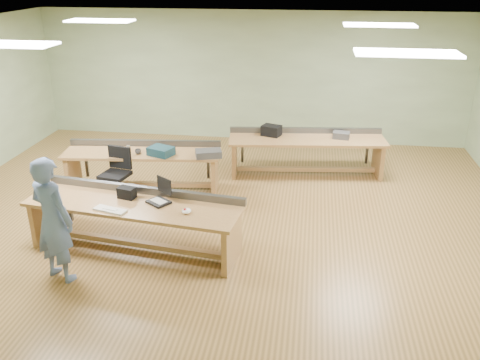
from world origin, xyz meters
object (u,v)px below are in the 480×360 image
Objects in this scene: person at (53,220)px; camera_bag at (127,193)px; workbench_back at (306,147)px; parts_bin_teal at (161,151)px; parts_bin_grey at (208,153)px; drinks_can at (128,149)px; workbench_mid at (143,161)px; task_chair at (117,182)px; laptop_base at (159,202)px; mug at (138,151)px; workbench_front at (135,214)px.

person is 7.06× the size of camera_bag.
parts_bin_teal is (-2.59, -1.36, 0.26)m from workbench_back.
parts_bin_grey is 1.50m from drinks_can.
workbench_mid is 3.03× the size of task_chair.
camera_bag is 1.68m from task_chair.
drinks_can is at bearing 173.48° from parts_bin_teal.
workbench_mid is 6.45× the size of parts_bin_grey.
person is 5.68× the size of laptop_base.
workbench_mid is at bearing -164.77° from workbench_back.
laptop_base is 2.02m from task_chair.
parts_bin_teal reaches higher than workbench_back.
workbench_back is 4.11m from camera_bag.
camera_bag is at bearing -114.14° from parts_bin_grey.
drinks_can is (-0.64, 0.07, -0.01)m from parts_bin_teal.
workbench_back is 2.93m from parts_bin_teal.
laptop_base is 1.24× the size of camera_bag.
mug is at bearing -107.00° from workbench_mid.
person is 1.80× the size of task_chair.
drinks_can reaches higher than laptop_base.
task_chair reaches higher than drinks_can.
camera_bag is 0.54× the size of parts_bin_grey.
camera_bag is at bearing -99.82° from person.
camera_bag is (0.43, -2.00, 0.28)m from workbench_mid.
parts_bin_grey reaches higher than mug.
laptop_base is at bearing -74.66° from parts_bin_teal.
person is 3.82× the size of parts_bin_grey.
workbench_mid is 23.82× the size of drinks_can.
parts_bin_teal reaches higher than workbench_front.
parts_bin_teal is 3.85× the size of mug.
parts_bin_teal is at bearing 41.20° from task_chair.
camera_bag is 1.85m from parts_bin_teal.
workbench_front and workbench_back have the same top height.
laptop_base is at bearing -99.47° from parts_bin_grey.
camera_bag is (0.63, 1.03, -0.04)m from person.
workbench_mid is at bearing 112.69° from workbench_front.
workbench_front is at bearing -80.99° from workbench_mid.
drinks_can is at bearing 178.43° from parts_bin_grey.
parts_bin_grey is at bearing -11.74° from workbench_mid.
workbench_mid is at bearing 19.43° from drinks_can.
workbench_front is 2.23m from drinks_can.
parts_bin_teal reaches higher than drinks_can.
workbench_mid is 0.51m from parts_bin_teal.
workbench_mid reaches higher than mug.
person is 1.47m from laptop_base.
workbench_front is 0.34m from camera_bag.
task_chair is (-3.30, -1.77, -0.21)m from workbench_back.
laptop_base is 2.18m from mug.
mug is (-0.46, 1.85, -0.04)m from camera_bag.
parts_bin_grey is (0.87, 0.03, -0.01)m from parts_bin_teal.
mug is (-1.30, -0.03, -0.02)m from parts_bin_grey.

